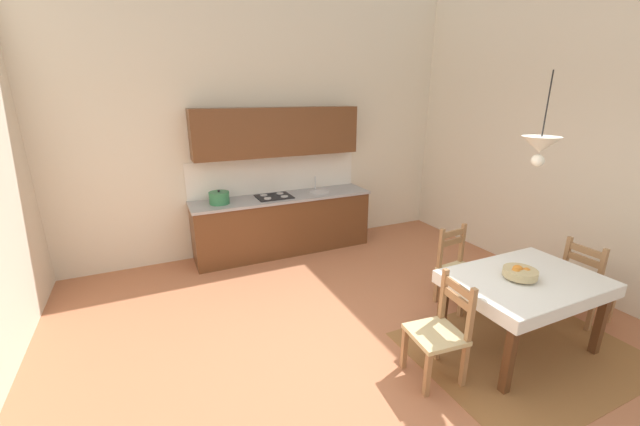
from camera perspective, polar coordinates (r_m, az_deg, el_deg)
The scene contains 11 objects.
ground_plane at distance 4.03m, azimuth 6.73°, elevation -19.99°, with size 6.65×6.46×0.10m, color #B7704C.
wall_back at distance 5.95m, azimuth -8.12°, elevation 13.50°, with size 6.65×0.12×3.98m, color silver.
wall_right at distance 5.53m, azimuth 36.48°, elevation 10.01°, with size 0.12×6.46×3.98m, color silver.
area_rug at distance 4.39m, azimuth 28.20°, elevation -17.81°, with size 2.10×1.60×0.01m, color #966337.
kitchen_cabinetry at distance 5.85m, azimuth -5.82°, elevation 2.23°, with size 2.74×0.63×2.20m.
dining_table at distance 4.13m, azimuth 28.36°, elevation -10.04°, with size 1.41×0.97×0.75m.
dining_chair_kitchen_side at distance 4.74m, azimuth 20.15°, elevation -7.96°, with size 0.46×0.46×0.93m.
dining_chair_window_side at distance 5.06m, azimuth 35.14°, elevation -8.57°, with size 0.42×0.42×0.93m.
dining_chair_tv_side at distance 3.56m, azimuth 17.58°, elevation -16.72°, with size 0.46×0.46×0.93m.
fruit_bowl at distance 4.00m, azimuth 27.84°, elevation -7.95°, with size 0.30×0.30×0.12m.
pendant_lamp at distance 3.86m, azimuth 30.21°, elevation 8.74°, with size 0.32×0.32×0.80m.
Camera 1 is at (-1.74, -2.68, 2.40)m, focal length 21.28 mm.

